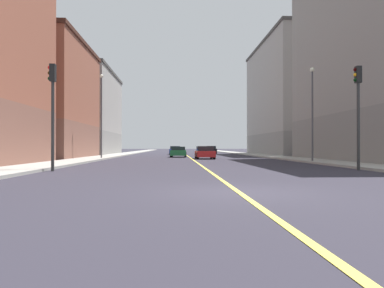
% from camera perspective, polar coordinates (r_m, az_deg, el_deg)
% --- Properties ---
extents(ground_plane, '(400.00, 400.00, 0.00)m').
position_cam_1_polar(ground_plane, '(10.71, 6.96, -7.19)').
color(ground_plane, '#2C2934').
rests_on(ground_plane, ground).
extents(sidewalk_left, '(3.03, 168.00, 0.15)m').
position_cam_1_polar(sidewalk_left, '(60.64, 8.51, -1.52)').
color(sidewalk_left, '#9E9B93').
rests_on(sidewalk_left, ground).
extents(sidewalk_right, '(3.03, 168.00, 0.15)m').
position_cam_1_polar(sidewalk_right, '(60.06, -10.49, -1.52)').
color(sidewalk_right, '#9E9B93').
rests_on(sidewalk_right, ground).
extents(lane_center_stripe, '(0.16, 154.00, 0.01)m').
position_cam_1_polar(lane_center_stripe, '(59.52, -0.94, -1.61)').
color(lane_center_stripe, '#E5D14C').
rests_on(lane_center_stripe, ground).
extents(building_left_near, '(8.43, 21.76, 20.65)m').
position_cam_1_polar(building_left_near, '(36.78, 26.37, 13.92)').
color(building_left_near, slate).
rests_on(building_left_near, ground).
extents(building_left_mid, '(8.43, 23.46, 17.20)m').
position_cam_1_polar(building_left_mid, '(59.99, 14.25, 6.65)').
color(building_left_mid, gray).
rests_on(building_left_mid, ground).
extents(building_right_midblock, '(8.43, 15.93, 12.59)m').
position_cam_1_polar(building_right_midblock, '(43.95, -21.02, 6.21)').
color(building_right_midblock, brown).
rests_on(building_right_midblock, ground).
extents(building_right_distant, '(8.43, 19.14, 13.07)m').
position_cam_1_polar(building_right_distant, '(62.05, -15.51, 4.50)').
color(building_right_distant, gray).
rests_on(building_right_distant, ground).
extents(traffic_light_left_near, '(0.40, 0.32, 5.57)m').
position_cam_1_polar(traffic_light_left_near, '(22.15, 23.77, 5.78)').
color(traffic_light_left_near, '#2D2D2D').
rests_on(traffic_light_left_near, ground).
extents(traffic_light_right_near, '(0.40, 0.32, 5.52)m').
position_cam_1_polar(traffic_light_right_near, '(20.83, -20.33, 6.07)').
color(traffic_light_right_near, '#2D2D2D').
rests_on(traffic_light_right_near, ground).
extents(street_lamp_left_near, '(0.36, 0.36, 7.35)m').
position_cam_1_polar(street_lamp_left_near, '(31.26, 17.71, 5.72)').
color(street_lamp_left_near, '#4C4C51').
rests_on(street_lamp_left_near, ground).
extents(street_lamp_right_near, '(0.36, 0.36, 8.31)m').
position_cam_1_polar(street_lamp_right_near, '(38.76, -13.51, 5.28)').
color(street_lamp_right_near, '#4C4C51').
rests_on(street_lamp_right_near, ground).
extents(car_red, '(1.92, 4.08, 1.31)m').
position_cam_1_polar(car_red, '(38.84, 1.95, -1.31)').
color(car_red, red).
rests_on(car_red, ground).
extents(car_green, '(2.03, 4.49, 1.26)m').
position_cam_1_polar(car_green, '(45.37, -2.05, -1.21)').
color(car_green, '#1E6B38').
rests_on(car_green, ground).
extents(car_black, '(1.90, 4.26, 1.37)m').
position_cam_1_polar(car_black, '(68.67, 2.91, -0.89)').
color(car_black, black).
rests_on(car_black, ground).
extents(car_teal, '(1.95, 4.55, 1.26)m').
position_cam_1_polar(car_teal, '(74.67, 2.05, -0.88)').
color(car_teal, '#196670').
rests_on(car_teal, ground).
extents(car_blue, '(1.86, 4.20, 1.34)m').
position_cam_1_polar(car_blue, '(59.03, -2.54, -0.98)').
color(car_blue, '#23389E').
rests_on(car_blue, ground).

